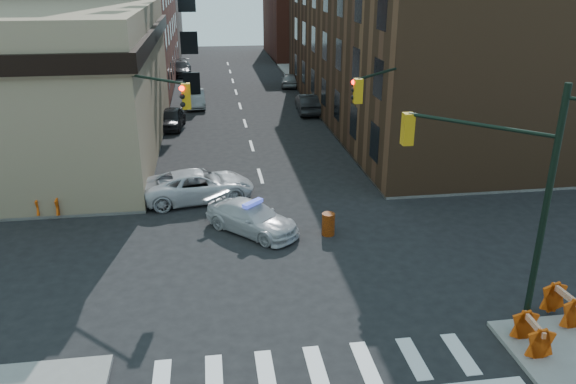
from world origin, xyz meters
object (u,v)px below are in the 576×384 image
object	(u,v)px
police_car	(252,218)
parked_car_wnear	(171,118)
pedestrian_b	(59,194)
barricade_se_a	(563,305)
pedestrian_a	(85,194)
barricade_nw_a	(108,199)
parked_car_wfar	(195,99)
barrel_bank	(181,182)
pickup	(199,186)
barrel_road	(328,224)
parked_car_enear	(308,103)

from	to	relation	value
police_car	parked_car_wnear	world-z (taller)	parked_car_wnear
pedestrian_b	parked_car_wnear	bearing A→B (deg)	56.46
police_car	barricade_se_a	bearing A→B (deg)	-85.50
pedestrian_a	barricade_nw_a	bearing A→B (deg)	15.64
parked_car_wnear	barricade_se_a	world-z (taller)	parked_car_wnear
parked_car_wfar	barrel_bank	xyz separation A→B (m)	(-0.57, -19.93, -0.20)
police_car	parked_car_wfar	bearing A→B (deg)	52.11
parked_car_wfar	pedestrian_b	distance (m)	23.04
pickup	barrel_road	world-z (taller)	pickup
pickup	parked_car_wnear	bearing A→B (deg)	-1.25
police_car	pedestrian_a	bearing A→B (deg)	113.41
police_car	pedestrian_b	world-z (taller)	pedestrian_b
police_car	pedestrian_b	distance (m)	9.50
parked_car_enear	barrel_road	size ratio (longest dim) A/B	4.73
parked_car_wnear	barrel_bank	size ratio (longest dim) A/B	4.09
police_car	parked_car_wnear	distance (m)	19.20
police_car	parked_car_wfar	xyz separation A→B (m)	(-2.72, 25.41, 0.06)
parked_car_wfar	police_car	bearing A→B (deg)	-87.08
parked_car_enear	pedestrian_b	xyz separation A→B (m)	(-15.40, -18.72, 0.27)
barricade_se_a	pickup	bearing A→B (deg)	39.01
pedestrian_a	pickup	bearing A→B (deg)	21.97
pedestrian_a	barricade_se_a	size ratio (longest dim) A/B	1.20
barricade_nw_a	pedestrian_b	bearing A→B (deg)	-172.44
pedestrian_b	barricade_se_a	bearing A→B (deg)	-49.59
barrel_road	barricade_se_a	xyz separation A→B (m)	(6.27, -7.67, 0.15)
parked_car_enear	barricade_se_a	world-z (taller)	parked_car_enear
pickup	pedestrian_a	size ratio (longest dim) A/B	3.43
parked_car_wnear	barricade_nw_a	bearing A→B (deg)	-91.71
parked_car_enear	barricade_nw_a	xyz separation A→B (m)	(-13.16, -18.66, -0.14)
barrel_bank	barricade_nw_a	xyz separation A→B (m)	(-3.40, -2.19, 0.13)
pickup	pedestrian_a	world-z (taller)	pedestrian_a
parked_car_enear	barricade_nw_a	distance (m)	22.83
parked_car_wfar	barricade_se_a	world-z (taller)	parked_car_wfar
parked_car_wfar	barrel_road	bearing A→B (deg)	-80.24
pedestrian_b	barricade_se_a	world-z (taller)	pedestrian_b
barrel_bank	barricade_se_a	xyz separation A→B (m)	(12.87, -13.96, 0.14)
police_car	barrel_road	xyz separation A→B (m)	(3.31, -0.80, -0.16)
pickup	pedestrian_a	distance (m)	5.47
pedestrian_a	pedestrian_b	bearing A→B (deg)	-167.66
pickup	pedestrian_b	bearing A→B (deg)	88.65
parked_car_wnear	parked_car_enear	size ratio (longest dim) A/B	0.89
barricade_se_a	barricade_nw_a	world-z (taller)	barricade_se_a
police_car	parked_car_wfar	world-z (taller)	parked_car_wfar
parked_car_wnear	barrel_road	size ratio (longest dim) A/B	4.23
barrel_road	police_car	bearing A→B (deg)	166.37
police_car	parked_car_enear	distance (m)	22.88
parked_car_enear	pedestrian_a	distance (m)	23.51
parked_car_wnear	pedestrian_b	size ratio (longest dim) A/B	2.34
parked_car_wfar	pickup	bearing A→B (deg)	-92.23
parked_car_wfar	barricade_nw_a	world-z (taller)	parked_car_wfar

